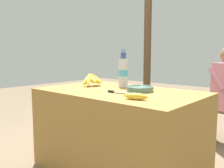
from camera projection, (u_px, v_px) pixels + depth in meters
name	position (u px, v px, depth m)	size (l,w,h in m)	color
market_counter	(119.00, 132.00, 2.02)	(1.34, 0.82, 0.71)	olive
banana_bunch_ripe	(92.00, 79.00, 2.26)	(0.16, 0.27, 0.13)	#4C381E
serving_bowl	(140.00, 89.00, 1.92)	(0.22, 0.22, 0.04)	#4C6B5B
water_bottle	(123.00, 72.00, 2.16)	(0.09, 0.09, 0.35)	silver
loose_banana_front	(136.00, 96.00, 1.56)	(0.17, 0.10, 0.05)	gold
knife	(117.00, 92.00, 1.83)	(0.23, 0.05, 0.02)	#BCBCC1
wooden_bench	(202.00, 111.00, 2.81)	(1.36, 0.32, 0.42)	brown
seated_vendor	(224.00, 88.00, 2.60)	(0.45, 0.43, 1.11)	#564C60
banana_bunch_green	(175.00, 96.00, 3.02)	(0.16, 0.26, 0.12)	#4C381E
support_post_near	(148.00, 35.00, 3.58)	(0.11, 0.11, 2.60)	#4C3823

